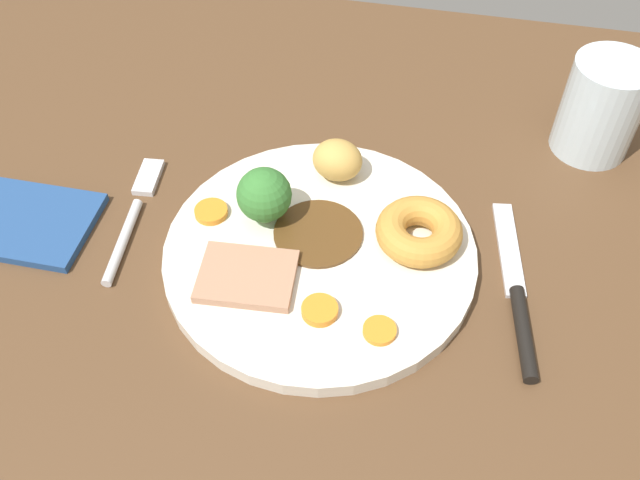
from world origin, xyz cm
name	(u,v)px	position (x,y,z in cm)	size (l,w,h in cm)	color
dining_table	(335,274)	(0.00, 0.00, 1.80)	(120.00, 84.00, 3.60)	brown
dinner_plate	(320,253)	(-1.36, 0.04, 4.30)	(26.75, 26.75, 1.40)	silver
gravy_pool	(318,233)	(-1.83, 1.50, 5.15)	(7.76, 7.76, 0.30)	#563819
meat_slice_main	(247,276)	(-6.51, -4.51, 5.40)	(7.81, 5.99, 0.80)	tan
yorkshire_pudding	(419,231)	(6.69, 2.47, 6.30)	(7.41, 7.41, 2.60)	#C68938
roast_potato_left	(337,160)	(-1.64, 9.14, 6.85)	(4.65, 4.12, 3.70)	tan
carrot_coin_front	(211,212)	(-11.62, 1.90, 5.30)	(2.94, 2.94, 0.61)	orange
carrot_coin_back	(380,331)	(4.89, -7.39, 5.24)	(2.63, 2.63, 0.49)	orange
carrot_coin_side	(318,310)	(-0.13, -6.53, 5.35)	(2.93, 2.93, 0.69)	orange
broccoli_floret	(264,195)	(-6.75, 2.46, 7.85)	(4.78, 4.78, 5.29)	#8CB766
fork	(134,213)	(-18.97, 1.38, 3.99)	(2.91, 15.32, 0.90)	silver
knife	(518,300)	(15.46, -1.31, 4.05)	(4.22, 18.51, 1.20)	black
water_glass	(601,107)	(21.89, 19.81, 8.44)	(7.51, 7.51, 9.69)	silver
folded_napkin	(31,223)	(-27.58, -1.61, 4.00)	(11.00, 9.00, 0.80)	navy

